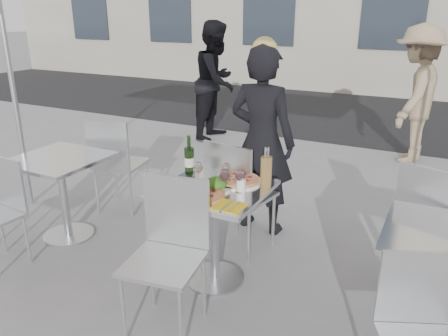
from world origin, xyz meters
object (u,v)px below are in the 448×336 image
at_px(side_chair_rfar, 432,220).
at_px(pedestrian_a, 216,81).
at_px(salad_plate, 216,184).
at_px(chair_far, 236,189).
at_px(side_chair_lfar, 115,158).
at_px(pizza_near, 200,194).
at_px(main_table, 214,215).
at_px(side_chair_rnear, 419,324).
at_px(sugar_shaker, 241,184).
at_px(wineglass_red_a, 224,176).
at_px(napkin_right, 230,206).
at_px(side_table_right, 447,268).
at_px(wineglass_red_b, 240,177).
at_px(wineglass_white_b, 226,169).
at_px(pizza_far, 238,180).
at_px(chair_near, 170,242).
at_px(carafe, 266,171).
at_px(wine_bottle, 189,159).
at_px(woman_diner, 262,141).
at_px(pedestrian_b, 416,95).
at_px(side_table_left, 62,180).
at_px(napkin_left, 166,190).
at_px(wineglass_white_a, 198,168).

distance_m(side_chair_rfar, pedestrian_a, 4.46).
bearing_deg(salad_plate, chair_far, 97.81).
xyz_separation_m(side_chair_lfar, pizza_near, (1.41, -0.78, 0.19)).
relative_size(main_table, side_chair_rnear, 0.91).
distance_m(sugar_shaker, wineglass_red_a, 0.13).
relative_size(pedestrian_a, napkin_right, 9.02).
bearing_deg(sugar_shaker, pizza_near, -138.15).
bearing_deg(side_table_right, wineglass_red_b, 179.08).
relative_size(wineglass_white_b, wineglass_red_b, 1.00).
bearing_deg(pizza_far, chair_near, -101.02).
bearing_deg(carafe, wine_bottle, -179.12).
distance_m(main_table, chair_near, 0.52).
height_order(chair_near, woman_diner, woman_diner).
relative_size(side_chair_lfar, carafe, 3.32).
distance_m(chair_far, wineglass_red_a, 0.54).
distance_m(pedestrian_a, pizza_far, 3.92).
bearing_deg(wine_bottle, main_table, -30.08).
relative_size(side_chair_lfar, pedestrian_b, 0.54).
distance_m(chair_near, pizza_far, 0.74).
xyz_separation_m(side_table_left, wineglass_red_a, (1.59, -0.01, 0.32)).
distance_m(side_table_right, sugar_shaker, 1.33).
height_order(side_chair_rnear, napkin_left, side_chair_rnear).
distance_m(side_table_right, side_chair_lfar, 3.00).
xyz_separation_m(side_chair_rfar, salad_plate, (-1.37, -0.56, 0.21)).
bearing_deg(wineglass_white_a, pedestrian_b, 72.63).
bearing_deg(side_table_left, wineglass_red_a, -0.37).
distance_m(side_table_right, pedestrian_a, 4.93).
bearing_deg(side_chair_lfar, napkin_right, 142.13).
distance_m(main_table, carafe, 0.49).
bearing_deg(chair_near, side_chair_rfar, 27.86).
distance_m(side_table_right, side_chair_rfar, 0.56).
height_order(side_chair_rfar, sugar_shaker, side_chair_rfar).
distance_m(pedestrian_b, wineglass_white_b, 3.71).
xyz_separation_m(main_table, salad_plate, (0.02, -0.01, 0.25)).
bearing_deg(side_table_right, wineglass_white_b, 175.58).
bearing_deg(sugar_shaker, woman_diner, 103.92).
relative_size(side_table_left, wineglass_white_a, 4.76).
distance_m(pedestrian_b, wineglass_red_b, 3.76).
height_order(side_table_right, napkin_left, napkin_left).
distance_m(pedestrian_a, pedestrian_b, 2.88).
bearing_deg(wine_bottle, carafe, 0.88).
xyz_separation_m(chair_near, wineglass_red_a, (0.12, 0.51, 0.29)).
xyz_separation_m(woman_diner, wineglass_white_a, (-0.11, -0.91, 0.02)).
distance_m(main_table, sugar_shaker, 0.33).
height_order(pedestrian_b, salad_plate, pedestrian_b).
distance_m(main_table, wineglass_white_b, 0.34).
distance_m(side_chair_rfar, pizza_far, 1.36).
bearing_deg(woman_diner, wine_bottle, 74.36).
distance_m(woman_diner, pizza_near, 1.11).
height_order(side_chair_lfar, wineglass_white_a, side_chair_lfar).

